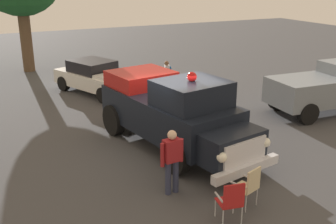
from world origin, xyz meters
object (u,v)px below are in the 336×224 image
at_px(vintage_fire_truck, 172,110).
at_px(classic_hot_rod, 97,77).
at_px(lawn_chair_spare, 231,200).
at_px(spectator_standing, 172,158).
at_px(parked_pickup, 327,87).
at_px(lawn_chair_by_car, 249,185).
at_px(spectator_seated, 165,73).
at_px(lawn_chair_near_truck, 168,75).

height_order(vintage_fire_truck, classic_hot_rod, vintage_fire_truck).
xyz_separation_m(lawn_chair_spare, spectator_standing, (1.73, 0.57, 0.37)).
relative_size(parked_pickup, lawn_chair_spare, 4.81).
bearing_deg(lawn_chair_by_car, parked_pickup, -57.95).
bearing_deg(vintage_fire_truck, spectator_seated, -23.50).
xyz_separation_m(lawn_chair_near_truck, spectator_seated, (0.04, 0.12, 0.11)).
distance_m(parked_pickup, lawn_chair_spare, 9.05).
xyz_separation_m(vintage_fire_truck, spectator_standing, (-2.58, 1.29, -0.23)).
bearing_deg(parked_pickup, vintage_fire_truck, 93.48).
height_order(classic_hot_rod, lawn_chair_by_car, classic_hot_rod).
xyz_separation_m(vintage_fire_truck, lawn_chair_spare, (-4.31, 0.72, -0.61)).
bearing_deg(lawn_chair_near_truck, classic_hot_rod, 80.70).
distance_m(lawn_chair_by_car, spectator_seated, 10.78).
bearing_deg(lawn_chair_near_truck, spectator_standing, 154.84).
bearing_deg(parked_pickup, lawn_chair_near_truck, 33.95).
bearing_deg(lawn_chair_spare, lawn_chair_near_truck, -18.82).
distance_m(vintage_fire_truck, classic_hot_rod, 7.00).
distance_m(vintage_fire_truck, lawn_chair_spare, 4.41).
bearing_deg(lawn_chair_near_truck, parked_pickup, -146.05).
height_order(spectator_seated, spectator_standing, spectator_standing).
bearing_deg(lawn_chair_near_truck, spectator_seated, 71.09).
height_order(lawn_chair_near_truck, lawn_chair_by_car, same).
xyz_separation_m(parked_pickup, lawn_chair_by_car, (-4.36, 6.97, -0.40)).
bearing_deg(lawn_chair_spare, lawn_chair_by_car, -63.15).
bearing_deg(lawn_chair_spare, vintage_fire_truck, -9.49).
relative_size(classic_hot_rod, lawn_chair_near_truck, 4.64).
relative_size(classic_hot_rod, spectator_seated, 3.67).
bearing_deg(lawn_chair_spare, spectator_seated, -18.15).
bearing_deg(lawn_chair_by_car, spectator_seated, -15.04).
height_order(lawn_chair_spare, spectator_standing, spectator_standing).
height_order(lawn_chair_near_truck, lawn_chair_spare, same).
xyz_separation_m(lawn_chair_by_car, spectator_seated, (10.41, -2.80, 0.11)).
distance_m(classic_hot_rod, lawn_chair_spare, 11.29).
relative_size(vintage_fire_truck, lawn_chair_near_truck, 6.11).
distance_m(lawn_chair_by_car, spectator_standing, 1.92).
bearing_deg(spectator_standing, vintage_fire_truck, -26.62).
relative_size(parked_pickup, spectator_seated, 3.80).
bearing_deg(lawn_chair_by_car, spectator_standing, 44.10).
bearing_deg(classic_hot_rod, vintage_fire_truck, -176.95).
bearing_deg(spectator_standing, lawn_chair_spare, -161.66).
distance_m(vintage_fire_truck, parked_pickup, 7.00).
bearing_deg(vintage_fire_truck, classic_hot_rod, 3.05).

